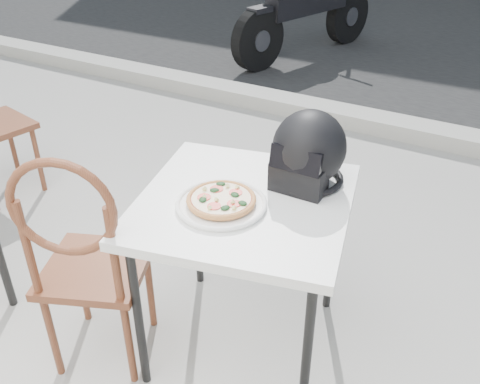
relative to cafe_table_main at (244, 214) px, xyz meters
The scene contains 9 objects.
ground 1.06m from the cafe_table_main, 135.46° to the right, with size 80.00×80.00×0.00m, color #979590.
street_asphalt 6.49m from the cafe_table_main, 95.16° to the left, with size 30.00×8.00×0.00m, color black.
curb 2.57m from the cafe_table_main, 103.45° to the left, with size 30.00×0.25×0.12m, color #97968E.
cafe_table_main is the anchor object (origin of this frame).
plate 0.12m from the cafe_table_main, 121.55° to the right, with size 0.41×0.41×0.02m.
pizza 0.14m from the cafe_table_main, 121.53° to the right, with size 0.33×0.33×0.03m.
helmet 0.34m from the cafe_table_main, 57.42° to the left, with size 0.29×0.30×0.29m.
cafe_chair_main 0.61m from the cafe_table_main, 140.05° to the right, with size 0.51×0.51×1.02m.
motorcycle 4.17m from the cafe_table_main, 109.55° to the left, with size 0.80×1.99×1.02m.
Camera 1 is at (1.38, -0.90, 1.81)m, focal length 40.00 mm.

